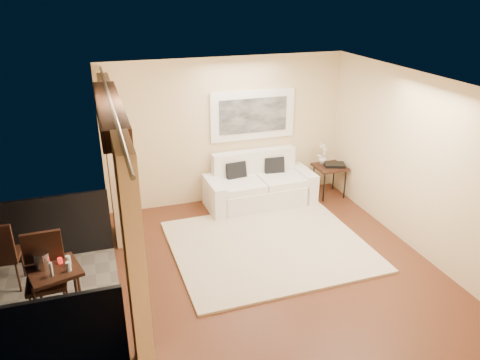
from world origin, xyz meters
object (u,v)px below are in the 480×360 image
orchid (323,153)px  balcony_chair_near (45,268)px  sofa (259,186)px  ice_bucket (42,260)px  bistro_table (55,275)px  side_table (330,169)px

orchid → balcony_chair_near: balcony_chair_near is taller
sofa → ice_bucket: sofa is taller
bistro_table → balcony_chair_near: bearing=130.3°
side_table → ice_bucket: size_ratio=3.06×
sofa → side_table: 1.45m
orchid → ice_bucket: size_ratio=2.30×
orchid → side_table: bearing=-45.3°
side_table → bistro_table: bistro_table is taller
bistro_table → ice_bucket: size_ratio=3.59×
side_table → bistro_table: bearing=-155.8°
sofa → balcony_chair_near: size_ratio=1.88×
sofa → side_table: (1.43, -0.09, 0.21)m
sofa → side_table: size_ratio=3.32×
ice_bucket → bistro_table: bearing=-34.1°
side_table → bistro_table: (-4.92, -2.21, 0.04)m
sofa → balcony_chair_near: (-3.60, -2.18, 0.29)m
orchid → balcony_chair_near: 5.39m
sofa → bistro_table: size_ratio=2.83×
side_table → ice_bucket: ice_bucket is taller
balcony_chair_near → ice_bucket: size_ratio=5.42×
bistro_table → sofa: bearing=33.5°
sofa → orchid: 1.41m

